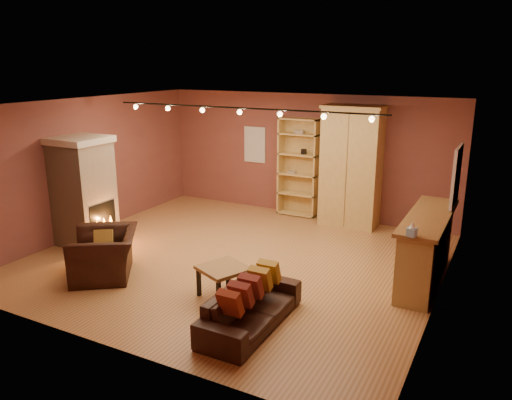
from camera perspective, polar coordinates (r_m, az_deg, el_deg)
The scene contains 16 objects.
floor at distance 9.19m, azimuth -2.36°, elevation -6.78°, with size 7.00×7.00×0.00m, color #966135.
ceiling at distance 8.53m, azimuth -2.57°, elevation 10.90°, with size 7.00×7.00×0.00m, color brown.
back_wall at distance 11.61m, azimuth 5.62°, elevation 5.12°, with size 7.00×0.02×2.80m, color brown.
left_wall at distance 10.90m, azimuth -18.64°, elevation 3.68°, with size 0.02×6.50×2.80m, color brown.
right_wall at distance 7.68m, azimuth 20.79°, elevation -1.29°, with size 0.02×6.50×2.80m, color brown.
fireplace at distance 10.24m, azimuth -19.08°, elevation 0.96°, with size 1.01×0.98×2.12m.
back_window at distance 12.11m, azimuth -0.13°, elevation 6.34°, with size 0.56×0.04×0.86m, color beige.
bookcase at distance 11.58m, azimuth 4.98°, elevation 3.86°, with size 0.93×0.36×2.27m.
armoire at distance 10.93m, azimuth 10.83°, elevation 3.78°, with size 1.28×0.73×2.61m.
bar_counter at distance 8.57m, azimuth 18.84°, elevation -5.20°, with size 0.63×2.38×1.14m.
tissue_box at distance 7.28m, azimuth 17.40°, elevation -3.31°, with size 0.13×0.13×0.21m.
right_window at distance 8.97m, azimuth 21.93°, elevation 2.58°, with size 0.05×0.90×1.00m, color beige.
loveseat at distance 6.87m, azimuth -0.58°, elevation -11.39°, with size 0.54×1.84×0.77m.
armchair at distance 8.70m, azimuth -16.96°, elevation -5.12°, with size 1.32×1.41×1.03m.
coffee_table at distance 7.64m, azimuth -3.75°, elevation -8.14°, with size 0.87×0.87×0.50m.
track_rail at distance 8.71m, azimuth -1.89°, elevation 10.23°, with size 5.20×0.09×0.13m.
Camera 1 is at (4.27, -7.34, 3.49)m, focal length 35.00 mm.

